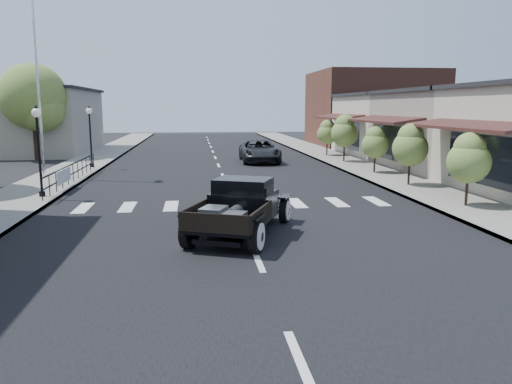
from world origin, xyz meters
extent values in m
plane|color=black|center=(0.00, 0.00, 0.00)|extent=(120.00, 120.00, 0.00)
cube|color=black|center=(0.00, 15.00, 0.01)|extent=(14.00, 80.00, 0.02)
cube|color=gray|center=(-8.50, 15.00, 0.07)|extent=(3.00, 80.00, 0.15)
cube|color=gray|center=(8.50, 15.00, 0.07)|extent=(3.00, 80.00, 0.15)
cube|color=#A39A88|center=(-15.00, 28.00, 2.50)|extent=(10.00, 12.00, 5.00)
cube|color=gray|center=(15.00, 13.00, 2.25)|extent=(10.00, 9.00, 4.50)
cube|color=beige|center=(15.00, 22.00, 2.25)|extent=(10.00, 9.00, 4.50)
cube|color=brown|center=(15.50, 32.00, 3.50)|extent=(11.00, 10.00, 7.00)
cylinder|color=silver|center=(-9.20, 12.00, 5.62)|extent=(0.12, 0.12, 10.94)
imported|color=black|center=(2.85, 18.67, 0.74)|extent=(2.58, 5.41, 1.49)
camera|label=1|loc=(-1.46, -14.61, 3.70)|focal=35.00mm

